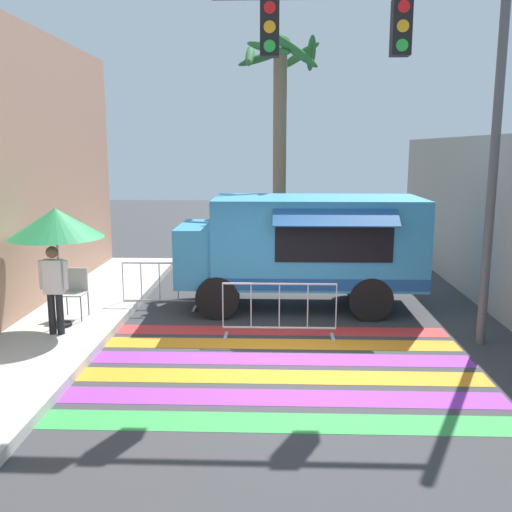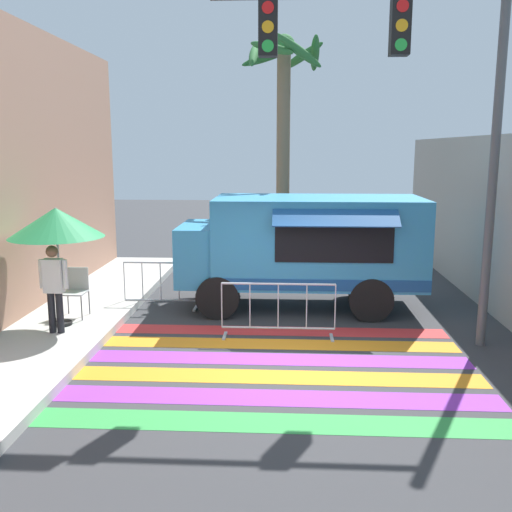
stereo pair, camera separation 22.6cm
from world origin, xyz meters
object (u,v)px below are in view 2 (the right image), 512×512
Objects in this scene: traffic_signal_pole at (404,81)px; vendor_person at (54,284)px; barricade_front at (278,311)px; barricade_side at (161,286)px; food_truck at (299,244)px; patio_umbrella at (56,223)px; palm_tree at (284,112)px; folding_chair at (76,287)px.

traffic_signal_pole is 7.10m from vendor_person.
vendor_person is at bearing -174.13° from barricade_front.
barricade_side is (1.44, 2.28, -0.58)m from vendor_person.
barricade_front is (-0.42, -2.13, -0.92)m from food_truck.
food_truck reaches higher than patio_umbrella.
vendor_person is at bearing -178.12° from traffic_signal_pole.
vendor_person is at bearing -122.28° from palm_tree.
patio_umbrella reaches higher than folding_chair.
palm_tree is (0.03, 6.08, 3.97)m from barricade_front.
traffic_signal_pole is 6.62m from palm_tree.
traffic_signal_pole is 2.85× the size of patio_umbrella.
barricade_side is 0.25× the size of palm_tree.
food_truck is 5.07m from patio_umbrella.
barricade_front is at bearing -0.64° from patio_umbrella.
barricade_front is 7.26m from palm_tree.
patio_umbrella is at bearing -155.56° from food_truck.
vendor_person is at bearing -150.49° from food_truck.
food_truck is 4.80m from folding_chair.
folding_chair is 1.14m from vendor_person.
barricade_front is (-2.08, 0.22, -4.10)m from traffic_signal_pole.
food_truck is at bearing -84.31° from palm_tree.
traffic_signal_pole is 6.58× the size of folding_chair.
vendor_person is 0.25× the size of palm_tree.
folding_chair is at bearing -162.19° from food_truck.
barricade_front is 3.22m from barricade_side.
folding_chair is at bearing 85.17° from patio_umbrella.
patio_umbrella is 0.34× the size of palm_tree.
vendor_person reaches higher than barricade_side.
traffic_signal_pole is at bearing -54.75° from food_truck.
food_truck is at bearing 4.91° from barricade_side.
vendor_person is at bearing -100.22° from folding_chair.
folding_chair is 0.46× the size of barricade_front.
barricade_side is (1.47, 1.19, -0.25)m from folding_chair.
barricade_side is (-2.63, 1.86, -0.01)m from barricade_front.
folding_chair is (-4.52, -1.45, -0.68)m from food_truck.
folding_chair is 0.60× the size of vendor_person.
patio_umbrella is 7.71m from palm_tree.
palm_tree is at bearing 108.04° from traffic_signal_pole.
food_truck is at bearing 6.21° from folding_chair.
palm_tree reaches higher than barricade_front.
barricade_side is at bearing 27.47° from folding_chair.
folding_chair is at bearing 170.68° from barricade_front.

